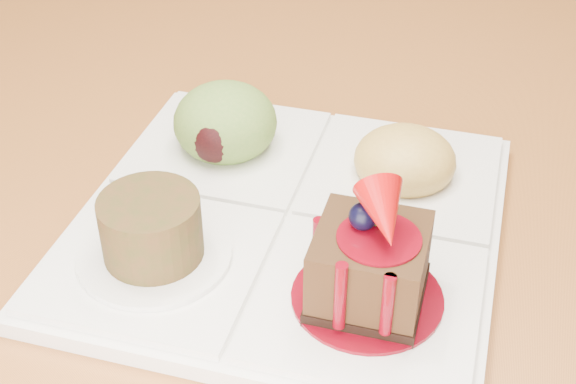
# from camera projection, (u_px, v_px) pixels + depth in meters

# --- Properties ---
(ground) EXTENTS (6.00, 6.00, 0.00)m
(ground) POSITION_uv_depth(u_px,v_px,m) (279.00, 349.00, 1.47)
(ground) COLOR brown
(sampler_plate) EXTENTS (0.29, 0.29, 0.11)m
(sampler_plate) POSITION_uv_depth(u_px,v_px,m) (287.00, 203.00, 0.56)
(sampler_plate) COLOR white
(sampler_plate) RESTS_ON dining_table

